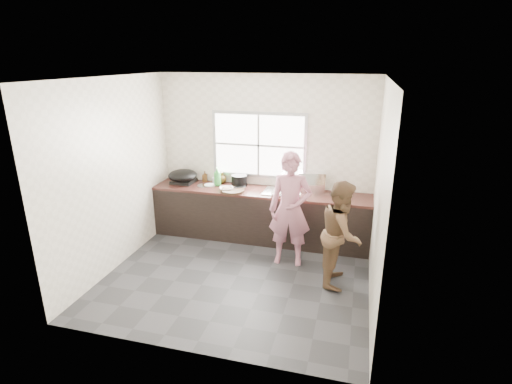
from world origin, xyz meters
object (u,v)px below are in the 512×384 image
(bottle_green, at_px, (217,176))
(pot_lid_right, at_px, (204,186))
(bottle_brown_tall, at_px, (205,177))
(burner, at_px, (184,181))
(bowl_held, at_px, (276,194))
(wok, at_px, (183,175))
(plate_food, at_px, (210,185))
(cutting_board, at_px, (233,191))
(bottle_brown_short, at_px, (222,178))
(bowl_crabs, at_px, (294,196))
(person_side, at_px, (341,233))
(black_pot, at_px, (239,181))
(bowl_mince, at_px, (226,189))
(glass_jar, at_px, (214,180))
(dish_rack, at_px, (311,181))
(woman, at_px, (290,213))
(pot_lid_left, at_px, (182,182))

(bottle_green, xyz_separation_m, pot_lid_right, (-0.21, -0.08, -0.16))
(bottle_brown_tall, relative_size, burner, 0.47)
(bowl_held, distance_m, wok, 1.70)
(plate_food, height_order, burner, burner)
(cutting_board, height_order, pot_lid_right, cutting_board)
(bowl_held, bearing_deg, bottle_brown_short, 158.00)
(bowl_crabs, relative_size, bottle_brown_short, 1.04)
(person_side, distance_m, bowl_held, 1.39)
(wok, bearing_deg, black_pot, 8.03)
(bowl_mince, distance_m, glass_jar, 0.52)
(cutting_board, height_order, black_pot, black_pot)
(bottle_brown_tall, bearing_deg, dish_rack, 0.00)
(person_side, height_order, pot_lid_right, person_side)
(bowl_mince, xyz_separation_m, bottle_brown_tall, (-0.53, 0.38, 0.06))
(bottle_brown_tall, height_order, burner, bottle_brown_tall)
(woman, bearing_deg, bowl_mince, 150.63)
(pot_lid_right, bearing_deg, woman, -23.12)
(bottle_green, height_order, wok, bottle_green)
(black_pot, bearing_deg, bottle_brown_tall, 172.59)
(person_side, distance_m, bottle_brown_tall, 2.77)
(pot_lid_right, bearing_deg, bottle_brown_tall, 107.66)
(person_side, distance_m, pot_lid_left, 3.06)
(plate_food, distance_m, wok, 0.50)
(person_side, height_order, bottle_green, person_side)
(glass_jar, bearing_deg, burner, -164.33)
(pot_lid_left, bearing_deg, glass_jar, 13.28)
(bowl_mince, bearing_deg, wok, 169.53)
(woman, xyz_separation_m, cutting_board, (-1.04, 0.51, 0.09))
(bottle_brown_short, bearing_deg, person_side, -31.24)
(dish_rack, bearing_deg, bottle_brown_short, 171.41)
(woman, height_order, bowl_mince, woman)
(pot_lid_left, xyz_separation_m, pot_lid_right, (0.45, -0.11, -0.00))
(bottle_green, bearing_deg, glass_jar, 127.17)
(pot_lid_right, bearing_deg, pot_lid_left, 166.92)
(bottle_brown_tall, bearing_deg, pot_lid_left, -161.11)
(black_pot, bearing_deg, dish_rack, 4.04)
(black_pot, bearing_deg, glass_jar, 170.02)
(bowl_held, bearing_deg, cutting_board, 178.72)
(bottle_brown_short, distance_m, glass_jar, 0.15)
(glass_jar, bearing_deg, bottle_brown_short, 0.00)
(person_side, xyz_separation_m, pot_lid_left, (-2.82, 1.16, 0.15))
(black_pot, height_order, glass_jar, black_pot)
(bowl_crabs, xyz_separation_m, plate_food, (-1.49, 0.25, -0.02))
(glass_jar, relative_size, burner, 0.25)
(pot_lid_left, bearing_deg, wok, -55.34)
(wok, bearing_deg, bottle_brown_tall, 35.19)
(woman, bearing_deg, bottle_green, 147.04)
(person_side, height_order, pot_lid_left, person_side)
(bowl_crabs, height_order, plate_food, bowl_crabs)
(bowl_crabs, distance_m, bottle_brown_short, 1.41)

